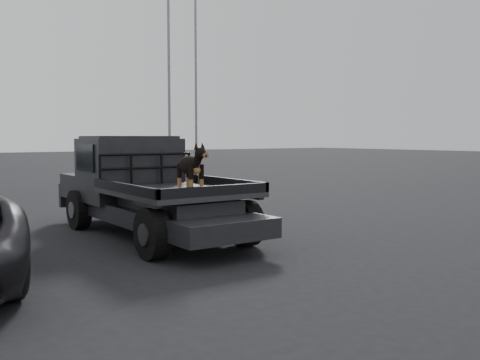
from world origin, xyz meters
TOP-DOWN VIEW (x-y plane):
  - ground at (0.00, 0.00)m, footprint 120.00×120.00m
  - flatbed_ute at (0.12, 2.35)m, footprint 2.00×5.40m
  - ute_cab at (0.12, 3.30)m, footprint 1.72×1.30m
  - headache_rack at (0.12, 2.55)m, footprint 1.80×0.08m
  - dog at (-0.01, 0.75)m, footprint 0.32×0.60m
  - distant_car_b at (11.90, 28.60)m, footprint 2.14×5.24m
  - floodlight_mid at (12.98, 26.06)m, footprint 1.08×0.28m
  - floodlight_far at (17.07, 29.44)m, footprint 1.08×0.28m

SIDE VIEW (x-z plane):
  - ground at x=0.00m, z-range 0.00..0.00m
  - flatbed_ute at x=0.12m, z-range 0.00..0.92m
  - distant_car_b at x=11.90m, z-range 0.00..1.52m
  - headache_rack at x=0.12m, z-range 0.92..1.47m
  - dog at x=-0.01m, z-range 0.92..1.66m
  - ute_cab at x=0.12m, z-range 0.92..1.80m
  - floodlight_mid at x=12.98m, z-range 0.59..13.37m
  - floodlight_far at x=17.07m, z-range 0.60..13.80m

